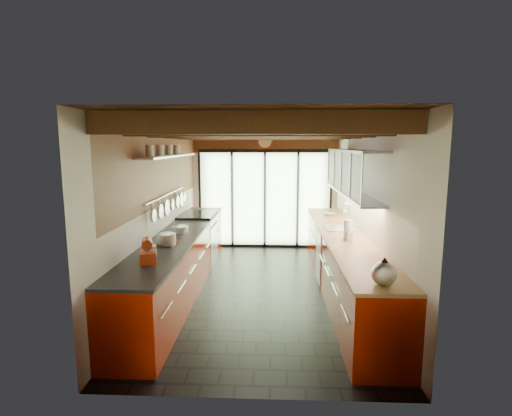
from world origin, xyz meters
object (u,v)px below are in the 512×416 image
Objects in this scene: stand_mixer at (148,252)px; soap_bottle at (349,234)px; bowl at (329,214)px; kettle at (384,272)px; paper_towel at (348,230)px.

stand_mixer is 2.78m from soap_bottle.
soap_bottle is at bearing -90.00° from bowl.
stand_mixer is 2.63m from kettle.
paper_towel is (2.54, 1.24, 0.03)m from stand_mixer.
soap_bottle is 0.90× the size of bowl.
kettle is 1.91m from paper_towel.
paper_towel is at bearing 26.10° from stand_mixer.
paper_towel reaches higher than soap_bottle.
kettle is 0.97× the size of paper_towel.
kettle is at bearing -14.66° from stand_mixer.
paper_towel is at bearing 90.00° from soap_bottle.
bowl is at bearing 90.00° from kettle.
bowl is at bearing 90.00° from paper_towel.
kettle reaches higher than bowl.
soap_bottle is (0.00, 1.80, -0.03)m from kettle.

